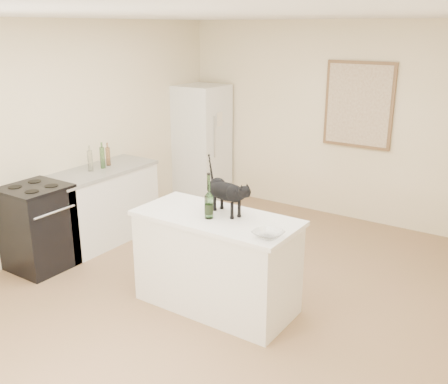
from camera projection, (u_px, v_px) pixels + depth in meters
floor at (220, 293)px, 5.05m from camera, size 5.50×5.50×0.00m
ceiling at (219, 15)px, 4.24m from camera, size 5.50×5.50×0.00m
wall_back at (336, 122)px, 6.81m from camera, size 4.50×0.00×4.50m
wall_left at (58, 138)px, 5.84m from camera, size 0.00×5.50×5.50m
island_base at (216, 264)px, 4.70m from camera, size 1.44×0.67×0.86m
island_top at (216, 218)px, 4.56m from camera, size 1.50×0.70×0.04m
left_cabinets at (101, 207)px, 6.19m from camera, size 0.60×1.40×0.86m
left_countertop at (98, 171)px, 6.05m from camera, size 0.62×1.44×0.04m
stove at (38, 228)px, 5.47m from camera, size 0.60×0.60×0.90m
fridge at (201, 142)px, 7.67m from camera, size 0.68×0.68×1.70m
artwork_frame at (359, 105)px, 6.55m from camera, size 0.90×0.03×1.10m
artwork_canvas at (358, 105)px, 6.54m from camera, size 0.82×0.00×1.02m
black_cat at (226, 194)px, 4.56m from camera, size 0.55×0.33×0.37m
wine_bottle at (209, 199)px, 4.45m from camera, size 0.10×0.10×0.36m
glass_bowl at (268, 235)px, 4.07m from camera, size 0.27×0.27×0.06m
fridge_paper at (220, 119)px, 7.36m from camera, size 0.02×0.16×0.20m
counter_bottle_cluster at (100, 159)px, 6.05m from camera, size 0.10×0.35×0.25m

